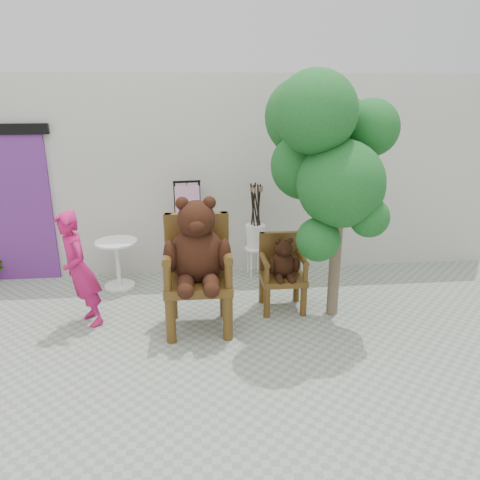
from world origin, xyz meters
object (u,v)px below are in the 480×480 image
Objects in this scene: display_stand at (189,242)px; person at (79,270)px; tree at (326,147)px; chair_big at (197,256)px; stool_bucket at (255,236)px; chair_small at (282,266)px; cafe_table at (118,258)px.

person is at bearing -139.02° from display_stand.
tree reaches higher than person.
stool_bucket is (0.89, 1.59, -0.29)m from chair_big.
display_stand reaches higher than person.
chair_small is at bearing -79.96° from stool_bucket.
chair_small is 0.33× the size of tree.
chair_small is 0.69× the size of stool_bucket.
person is 0.96× the size of display_stand.
person is 1.00× the size of stool_bucket.
display_stand is at bearing 136.41° from chair_small.
stool_bucket reaches higher than chair_small.
chair_small is 1.63m from tree.
chair_small is at bearing -22.25° from cafe_table.
display_stand is 0.50× the size of tree.
cafe_table is 1.07m from display_stand.
chair_small is at bearing -49.29° from display_stand.
chair_big is 1.63m from display_stand.
tree reaches higher than display_stand.
display_stand is (-1.22, 1.16, -0.01)m from chair_small.
chair_big is at bearing -158.70° from chair_small.
chair_big reaches higher than display_stand.
cafe_table is at bearing 157.75° from chair_small.
chair_big is 1.95m from tree.
stool_bucket is 2.17m from tree.
cafe_table is 3.38m from tree.
cafe_table is (-2.25, 0.92, -0.16)m from chair_small.
chair_big is 0.55× the size of tree.
chair_big is at bearing -49.56° from cafe_table.
chair_big is 1.44m from person.
display_stand reaches higher than cafe_table.
tree is (1.63, -1.42, 1.57)m from display_stand.
cafe_table is at bearing -172.73° from display_stand.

